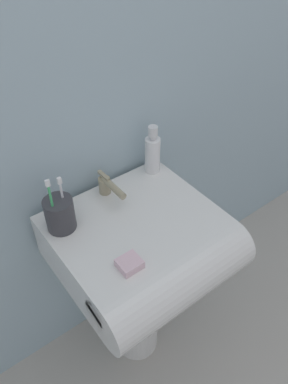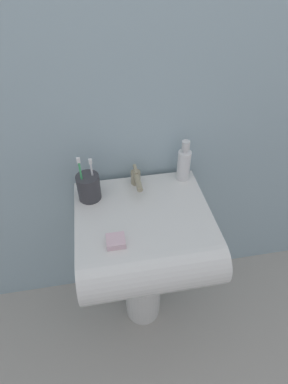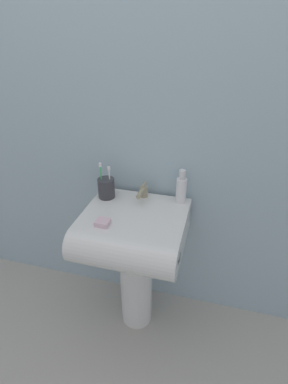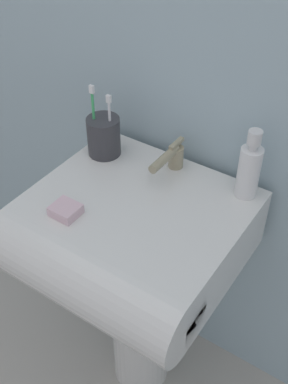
# 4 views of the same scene
# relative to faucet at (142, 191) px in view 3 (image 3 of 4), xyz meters

# --- Properties ---
(ground_plane) EXTENTS (6.00, 6.00, 0.00)m
(ground_plane) POSITION_rel_faucet_xyz_m (0.00, -0.14, -0.79)
(ground_plane) COLOR #ADA89E
(ground_plane) RESTS_ON ground
(wall_back) EXTENTS (5.00, 0.05, 2.40)m
(wall_back) POSITION_rel_faucet_xyz_m (0.00, 0.11, 0.41)
(wall_back) COLOR #9EB7C1
(wall_back) RESTS_ON ground
(sink_pedestal) EXTENTS (0.18, 0.18, 0.59)m
(sink_pedestal) POSITION_rel_faucet_xyz_m (0.00, -0.14, -0.50)
(sink_pedestal) COLOR white
(sink_pedestal) RESTS_ON ground
(sink_basin) EXTENTS (0.49, 0.48, 0.17)m
(sink_basin) POSITION_rel_faucet_xyz_m (0.00, -0.20, -0.12)
(sink_basin) COLOR white
(sink_basin) RESTS_ON sink_pedestal
(faucet) EXTENTS (0.04, 0.14, 0.07)m
(faucet) POSITION_rel_faucet_xyz_m (0.00, 0.00, 0.00)
(faucet) COLOR tan
(faucet) RESTS_ON sink_basin
(toothbrush_cup) EXTENTS (0.09, 0.09, 0.20)m
(toothbrush_cup) POSITION_rel_faucet_xyz_m (-0.18, -0.03, 0.01)
(toothbrush_cup) COLOR #38383D
(toothbrush_cup) RESTS_ON sink_basin
(soap_bottle) EXTENTS (0.05, 0.05, 0.18)m
(soap_bottle) POSITION_rel_faucet_xyz_m (0.20, 0.02, 0.03)
(soap_bottle) COLOR white
(soap_bottle) RESTS_ON sink_basin
(bar_soap) EXTENTS (0.06, 0.06, 0.02)m
(bar_soap) POSITION_rel_faucet_xyz_m (-0.11, -0.27, -0.03)
(bar_soap) COLOR silver
(bar_soap) RESTS_ON sink_basin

